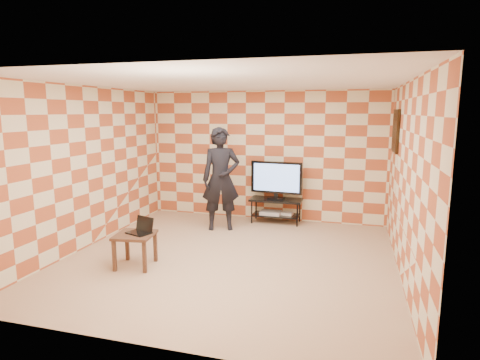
% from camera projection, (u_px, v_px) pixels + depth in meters
% --- Properties ---
extents(floor, '(5.00, 5.00, 0.00)m').
position_uv_depth(floor, '(230.00, 258.00, 6.29)').
color(floor, tan).
rests_on(floor, ground).
extents(wall_back, '(5.00, 0.02, 2.70)m').
position_uv_depth(wall_back, '(264.00, 156.00, 8.43)').
color(wall_back, beige).
rests_on(wall_back, ground).
extents(wall_front, '(5.00, 0.02, 2.70)m').
position_uv_depth(wall_front, '(149.00, 213.00, 3.69)').
color(wall_front, beige).
rests_on(wall_front, ground).
extents(wall_left, '(0.02, 5.00, 2.70)m').
position_uv_depth(wall_left, '(87.00, 167.00, 6.73)').
color(wall_left, beige).
rests_on(wall_left, ground).
extents(wall_right, '(0.02, 5.00, 2.70)m').
position_uv_depth(wall_right, '(406.00, 181.00, 5.39)').
color(wall_right, beige).
rests_on(wall_right, ground).
extents(ceiling, '(5.00, 5.00, 0.02)m').
position_uv_depth(ceiling, '(229.00, 82.00, 5.83)').
color(ceiling, white).
rests_on(ceiling, wall_back).
extents(wall_art, '(0.04, 0.72, 0.72)m').
position_uv_depth(wall_art, '(396.00, 131.00, 6.77)').
color(wall_art, black).
rests_on(wall_art, wall_right).
extents(tv_stand, '(1.06, 0.48, 0.50)m').
position_uv_depth(tv_stand, '(276.00, 205.00, 8.26)').
color(tv_stand, black).
rests_on(tv_stand, floor).
extents(tv, '(1.07, 0.23, 0.77)m').
position_uv_depth(tv, '(276.00, 178.00, 8.16)').
color(tv, black).
rests_on(tv, tv_stand).
extents(dvd_player, '(0.43, 0.31, 0.07)m').
position_uv_depth(dvd_player, '(271.00, 213.00, 8.29)').
color(dvd_player, '#ADADB0').
rests_on(dvd_player, tv_stand).
extents(game_console, '(0.26, 0.21, 0.05)m').
position_uv_depth(game_console, '(287.00, 214.00, 8.25)').
color(game_console, silver).
rests_on(game_console, tv_stand).
extents(side_table, '(0.61, 0.61, 0.50)m').
position_uv_depth(side_table, '(135.00, 240.00, 5.91)').
color(side_table, '#3B2114').
rests_on(side_table, floor).
extents(laptop, '(0.41, 0.37, 0.23)m').
position_uv_depth(laptop, '(141.00, 229.00, 5.94)').
color(laptop, black).
rests_on(laptop, side_table).
extents(person, '(0.85, 0.70, 1.98)m').
position_uv_depth(person, '(221.00, 179.00, 7.71)').
color(person, black).
rests_on(person, floor).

